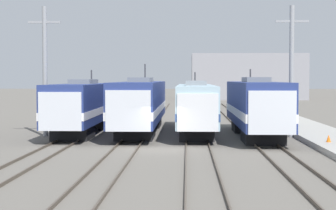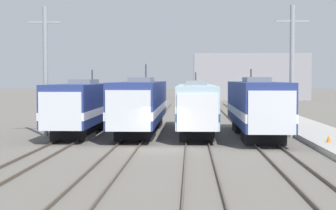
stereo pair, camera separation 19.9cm
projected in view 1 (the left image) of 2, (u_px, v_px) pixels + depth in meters
The scene contains 13 objects.
ground_plane at pixel (162, 149), 33.85m from camera, with size 400.00×400.00×0.00m, color #666059.
rail_pair_far_left at pixel (55, 147), 34.07m from camera, with size 1.51×120.00×0.15m.
rail_pair_center_left at pixel (126, 148), 33.92m from camera, with size 1.51×120.00×0.15m.
rail_pair_center_right at pixel (198, 148), 33.77m from camera, with size 1.51×120.00×0.15m.
rail_pair_far_right at pixel (271, 148), 33.62m from camera, with size 1.51×120.00×0.15m.
locomotive_far_left at pixel (83, 106), 43.04m from camera, with size 3.02×16.43×4.98m.
locomotive_center_left at pixel (140, 104), 44.22m from camera, with size 3.13×19.89×5.53m.
locomotive_center_right at pixel (196, 107), 42.99m from camera, with size 2.85×17.39×4.79m.
locomotive_far_right at pixel (257, 107), 40.42m from camera, with size 3.10×16.14×5.01m.
catenary_tower_left at pixel (45, 69), 41.03m from camera, with size 2.39×0.35×9.51m.
catenary_tower_right at pixel (292, 69), 40.42m from camera, with size 2.39×0.35×9.51m.
traffic_cone at pixel (329, 138), 34.39m from camera, with size 0.30×0.30×0.46m.
depot_building at pixel (247, 77), 116.44m from camera, with size 22.88×13.40×9.25m.
Camera 1 is at (1.51, -33.65, 4.26)m, focal length 60.00 mm.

